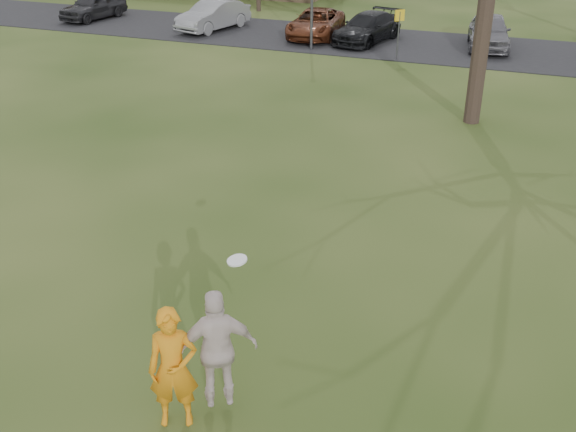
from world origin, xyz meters
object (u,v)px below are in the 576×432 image
object	(u,v)px
car_0	(93,6)
car_4	(489,31)
player_defender	(173,368)
car_1	(213,15)
car_3	(367,28)
car_2	(316,23)
catching_play	(218,349)

from	to	relation	value
car_0	car_4	bearing A→B (deg)	9.23
player_defender	car_1	distance (m)	27.20
player_defender	car_3	distance (m)	24.95
car_2	catching_play	distance (m)	25.48
car_1	car_4	distance (m)	13.32
car_1	car_2	distance (m)	5.31
car_3	player_defender	bearing A→B (deg)	-68.37
catching_play	car_2	bearing A→B (deg)	105.88
car_3	car_0	bearing A→B (deg)	-167.64
car_1	car_2	bearing A→B (deg)	17.05
car_2	catching_play	size ratio (longest dim) A/B	1.96
car_1	car_2	xyz separation A→B (m)	(5.30, 0.34, -0.07)
car_2	car_1	bearing A→B (deg)	178.72
catching_play	car_0	bearing A→B (deg)	128.73
car_2	car_3	world-z (taller)	car_3
player_defender	car_2	world-z (taller)	player_defender
car_3	car_4	bearing A→B (deg)	20.50
player_defender	car_1	size ratio (longest dim) A/B	0.44
car_1	car_2	size ratio (longest dim) A/B	0.94
car_0	player_defender	bearing A→B (deg)	-44.94
catching_play	player_defender	bearing A→B (deg)	-144.16
car_0	car_3	xyz separation A→B (m)	(15.20, -0.11, -0.04)
player_defender	car_0	distance (m)	31.24
player_defender	car_2	size ratio (longest dim) A/B	0.41
car_0	car_1	xyz separation A→B (m)	(7.29, -0.22, 0.02)
car_4	car_2	bearing A→B (deg)	175.26
player_defender	car_0	world-z (taller)	player_defender
car_1	player_defender	bearing A→B (deg)	-51.02
car_1	catching_play	bearing A→B (deg)	-49.69
car_0	catching_play	bearing A→B (deg)	-43.77
car_2	car_0	bearing A→B (deg)	175.58
car_1	car_4	size ratio (longest dim) A/B	1.00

